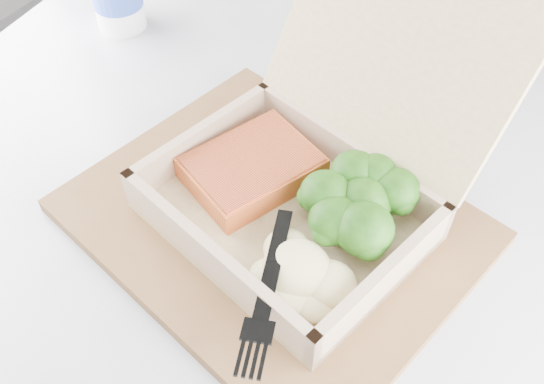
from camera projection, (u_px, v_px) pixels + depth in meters
The scene contains 8 objects.
cafe_table at pixel (250, 324), 0.74m from camera, with size 0.95×0.95×0.76m.
serving_tray at pixel (272, 221), 0.58m from camera, with size 0.36×0.29×0.02m, color brown.
takeout_container at pixel (322, 158), 0.56m from camera, with size 0.30×0.33×0.20m.
salmon_fillet at pixel (252, 168), 0.59m from camera, with size 0.09×0.12×0.02m, color #D7602A.
broccoli_pile at pixel (362, 207), 0.55m from camera, with size 0.12×0.12×0.04m, color #2C6B17, non-canonical shape.
mashed_potatoes at pixel (296, 268), 0.51m from camera, with size 0.09×0.08×0.03m, color beige.
plastic_fork at pixel (279, 240), 0.51m from camera, with size 0.08×0.17×0.02m.
receipt at pixel (363, 101), 0.71m from camera, with size 0.08×0.15×0.00m, color white.
Camera 1 is at (-0.22, 0.04, 1.23)m, focal length 40.00 mm.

